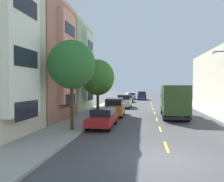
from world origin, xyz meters
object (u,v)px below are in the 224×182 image
(street_tree_second, at_px, (98,77))
(parked_pickup_silver, at_px, (179,101))
(parked_suv_orange, at_px, (115,107))
(parked_suv_white, at_px, (124,101))
(parked_sedan_charcoal, at_px, (128,98))
(parked_wagon_red, at_px, (103,117))
(street_lamp, at_px, (224,79))
(delivery_box_truck, at_px, (174,99))
(parked_hatchback_champagne, at_px, (132,96))
(parked_suv_burgundy, at_px, (167,95))
(street_tree_nearest, at_px, (72,65))
(parked_sedan_forest, at_px, (172,98))
(parked_hatchback_teal, at_px, (164,94))
(moving_navy_sedan, at_px, (142,95))

(street_tree_second, bearing_deg, parked_pickup_silver, 50.05)
(parked_suv_orange, bearing_deg, parked_suv_white, 88.71)
(parked_sedan_charcoal, relative_size, parked_suv_orange, 0.93)
(parked_wagon_red, bearing_deg, parked_pickup_silver, 65.99)
(street_lamp, height_order, parked_suv_orange, street_lamp)
(street_tree_second, bearing_deg, delivery_box_truck, -6.98)
(parked_suv_white, xyz_separation_m, parked_hatchback_champagne, (-0.05, 20.08, -0.23))
(parked_wagon_red, bearing_deg, parked_hatchback_champagne, 89.64)
(parked_sedan_charcoal, relative_size, parked_suv_burgundy, 0.94)
(delivery_box_truck, relative_size, parked_sedan_charcoal, 1.62)
(street_tree_nearest, distance_m, street_tree_second, 9.06)
(parked_sedan_forest, bearing_deg, parked_suv_burgundy, 89.92)
(parked_wagon_red, bearing_deg, street_lamp, 21.07)
(street_tree_nearest, height_order, parked_hatchback_champagne, street_tree_nearest)
(street_lamp, distance_m, parked_suv_white, 15.91)
(street_tree_second, distance_m, delivery_box_truck, 8.58)
(parked_wagon_red, bearing_deg, street_tree_nearest, -133.02)
(parked_hatchback_teal, bearing_deg, parked_sedan_charcoal, -113.68)
(street_tree_second, xyz_separation_m, parked_pickup_silver, (10.72, 12.80, -3.40))
(parked_suv_orange, distance_m, parked_wagon_red, 6.54)
(delivery_box_truck, xyz_separation_m, parked_hatchback_teal, (2.44, 40.79, -1.14))
(parked_suv_orange, xyz_separation_m, parked_hatchback_champagne, (0.17, 29.45, -0.23))
(delivery_box_truck, height_order, parked_suv_burgundy, delivery_box_truck)
(street_tree_nearest, bearing_deg, street_tree_second, 90.00)
(parked_wagon_red, bearing_deg, parked_suv_burgundy, 77.24)
(parked_suv_burgundy, bearing_deg, moving_navy_sedan, -144.79)
(street_tree_nearest, bearing_deg, parked_suv_white, 83.08)
(parked_pickup_silver, bearing_deg, parked_hatchback_champagne, 117.94)
(street_tree_nearest, xyz_separation_m, parked_sedan_forest, (10.71, 31.35, -4.09))
(parked_suv_white, relative_size, moving_navy_sedan, 1.00)
(street_tree_second, height_order, parked_hatchback_teal, street_tree_second)
(parked_sedan_charcoal, relative_size, parked_pickup_silver, 0.84)
(delivery_box_truck, xyz_separation_m, parked_sedan_forest, (2.52, 23.31, -1.15))
(parked_suv_white, xyz_separation_m, parked_suv_orange, (-0.21, -9.38, 0.00))
(street_tree_second, bearing_deg, street_tree_nearest, -90.00)
(street_tree_nearest, height_order, parked_hatchback_teal, street_tree_nearest)
(parked_sedan_charcoal, relative_size, parked_suv_white, 0.94)
(parked_sedan_forest, height_order, parked_wagon_red, parked_wagon_red)
(street_tree_nearest, bearing_deg, street_lamp, 26.17)
(street_tree_nearest, distance_m, parked_sedan_forest, 33.38)
(street_tree_nearest, height_order, parked_suv_orange, street_tree_nearest)
(parked_sedan_forest, height_order, parked_pickup_silver, parked_pickup_silver)
(parked_wagon_red, bearing_deg, parked_sedan_charcoal, 89.99)
(parked_hatchback_champagne, bearing_deg, delivery_box_truck, -78.58)
(delivery_box_truck, relative_size, parked_pickup_silver, 1.37)
(parked_pickup_silver, bearing_deg, parked_wagon_red, -114.01)
(delivery_box_truck, distance_m, parked_suv_orange, 6.32)
(street_lamp, bearing_deg, parked_suv_burgundy, 92.65)
(parked_suv_orange, height_order, parked_wagon_red, parked_suv_orange)
(parked_sedan_forest, relative_size, parked_pickup_silver, 0.85)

